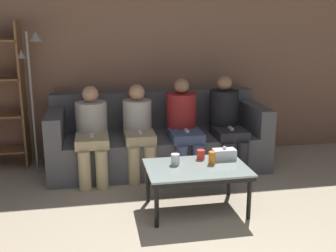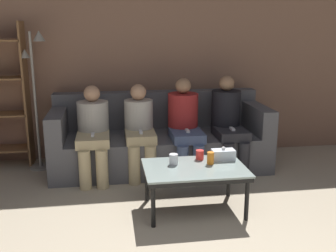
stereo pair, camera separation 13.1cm
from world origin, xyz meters
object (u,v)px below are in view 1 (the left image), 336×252
object	(u,v)px
cup_near_right	(201,154)
seated_person_right_end	(226,120)
standing_lamp	(33,87)
seated_person_mid_left	(138,127)
cup_near_left	(212,158)
seated_person_left_end	(92,130)
seated_person_mid_right	(183,123)
coffee_table	(197,171)
cup_far_center	(175,159)
tissue_box	(224,154)
couch	(158,141)

from	to	relation	value
cup_near_right	seated_person_right_end	distance (m)	1.01
cup_near_right	standing_lamp	size ratio (longest dim) A/B	0.06
seated_person_mid_left	seated_person_right_end	world-z (taller)	seated_person_right_end
cup_near_left	standing_lamp	xyz separation A→B (m)	(-1.77, 1.37, 0.52)
cup_near_left	seated_person_right_end	xyz separation A→B (m)	(0.47, 0.99, 0.12)
cup_near_left	seated_person_left_end	size ratio (longest dim) A/B	0.11
seated_person_mid_right	cup_near_left	bearing A→B (deg)	-86.71
coffee_table	seated_person_right_end	size ratio (longest dim) A/B	0.83
cup_near_left	seated_person_mid_left	world-z (taller)	seated_person_mid_left
seated_person_left_end	seated_person_right_end	bearing A→B (deg)	0.63
cup_near_right	seated_person_mid_right	bearing A→B (deg)	89.25
cup_far_center	cup_near_right	bearing A→B (deg)	21.27
cup_near_left	seated_person_left_end	world-z (taller)	seated_person_left_end
tissue_box	seated_person_mid_left	world-z (taller)	seated_person_mid_left
couch	seated_person_right_end	xyz separation A→B (m)	(0.79, -0.22, 0.28)
coffee_table	cup_near_left	world-z (taller)	cup_near_left
couch	cup_far_center	size ratio (longest dim) A/B	25.35
standing_lamp	seated_person_mid_right	world-z (taller)	standing_lamp
couch	cup_far_center	distance (m)	1.17
cup_near_left	seated_person_right_end	distance (m)	1.10
standing_lamp	seated_person_mid_right	bearing A→B (deg)	-12.56
coffee_table	tissue_box	world-z (taller)	tissue_box
cup_far_center	coffee_table	bearing A→B (deg)	-27.96
standing_lamp	seated_person_mid_right	distance (m)	1.80
coffee_table	seated_person_mid_left	distance (m)	1.13
coffee_table	seated_person_mid_right	bearing A→B (deg)	84.16
standing_lamp	couch	bearing A→B (deg)	-6.34
couch	seated_person_right_end	distance (m)	0.87
standing_lamp	seated_person_mid_right	xyz separation A→B (m)	(1.71, -0.38, -0.41)
seated_person_right_end	cup_near_left	bearing A→B (deg)	-115.49
seated_person_left_end	seated_person_mid_right	xyz separation A→B (m)	(1.06, 0.01, 0.03)
seated_person_left_end	seated_person_mid_left	distance (m)	0.53
tissue_box	seated_person_left_end	world-z (taller)	seated_person_left_end
tissue_box	seated_person_left_end	size ratio (longest dim) A/B	0.21
seated_person_mid_right	seated_person_right_end	size ratio (longest dim) A/B	0.98
coffee_table	seated_person_mid_left	size ratio (longest dim) A/B	0.90
coffee_table	tissue_box	xyz separation A→B (m)	(0.32, 0.16, 0.09)
cup_far_center	tissue_box	xyz separation A→B (m)	(0.50, 0.06, 0.00)
standing_lamp	seated_person_mid_left	xyz separation A→B (m)	(1.18, -0.38, -0.44)
cup_near_left	seated_person_mid_right	bearing A→B (deg)	93.29
coffee_table	seated_person_left_end	distance (m)	1.41
standing_lamp	seated_person_mid_left	world-z (taller)	standing_lamp
cup_far_center	seated_person_left_end	size ratio (longest dim) A/B	0.10
couch	coffee_table	xyz separation A→B (m)	(0.16, -1.26, 0.07)
coffee_table	seated_person_mid_right	size ratio (longest dim) A/B	0.85
cup_near_right	standing_lamp	xyz separation A→B (m)	(-1.70, 1.22, 0.53)
standing_lamp	seated_person_mid_right	size ratio (longest dim) A/B	1.49
cup_near_left	cup_far_center	distance (m)	0.35
cup_near_left	cup_near_right	xyz separation A→B (m)	(-0.07, 0.15, -0.01)
seated_person_mid_right	tissue_box	bearing A→B (deg)	-76.36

